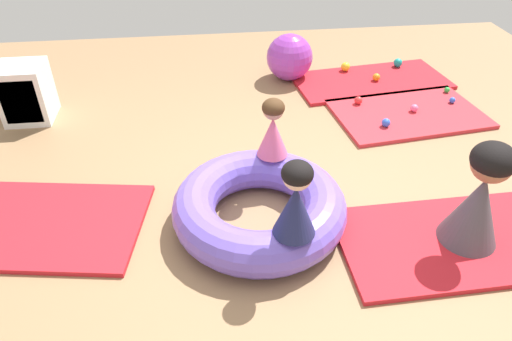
{
  "coord_description": "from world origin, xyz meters",
  "views": [
    {
      "loc": [
        -0.42,
        -2.63,
        2.35
      ],
      "look_at": [
        -0.08,
        0.13,
        0.34
      ],
      "focal_mm": 32.86,
      "sensor_mm": 36.0,
      "label": 1
    }
  ],
  "objects_px": {
    "play_ball_yellow": "(345,67)",
    "play_ball_teal": "(398,63)",
    "inflatable_cushion": "(259,207)",
    "child_in_navy": "(296,200)",
    "exercise_ball_large": "(290,57)",
    "play_ball_green": "(447,90)",
    "child_in_pink": "(273,128)",
    "adult_seated": "(481,196)",
    "storage_cube": "(25,94)",
    "play_ball_pink": "(414,108)",
    "play_ball_red": "(358,100)",
    "play_ball_blue": "(452,100)",
    "play_ball_blue_second": "(386,123)",
    "play_ball_orange": "(376,77)"
  },
  "relations": [
    {
      "from": "child_in_pink",
      "to": "play_ball_pink",
      "type": "xyz_separation_m",
      "value": [
        1.61,
        0.99,
        -0.46
      ]
    },
    {
      "from": "child_in_pink",
      "to": "play_ball_orange",
      "type": "height_order",
      "value": "child_in_pink"
    },
    {
      "from": "exercise_ball_large",
      "to": "adult_seated",
      "type": "bearing_deg",
      "value": -75.07
    },
    {
      "from": "inflatable_cushion",
      "to": "play_ball_yellow",
      "type": "distance_m",
      "value": 2.84
    },
    {
      "from": "play_ball_green",
      "to": "exercise_ball_large",
      "type": "relative_size",
      "value": 0.12
    },
    {
      "from": "exercise_ball_large",
      "to": "storage_cube",
      "type": "distance_m",
      "value": 2.8
    },
    {
      "from": "inflatable_cushion",
      "to": "child_in_navy",
      "type": "xyz_separation_m",
      "value": [
        0.16,
        -0.44,
        0.41
      ]
    },
    {
      "from": "child_in_pink",
      "to": "exercise_ball_large",
      "type": "relative_size",
      "value": 0.9
    },
    {
      "from": "child_in_navy",
      "to": "storage_cube",
      "type": "relative_size",
      "value": 0.94
    },
    {
      "from": "play_ball_red",
      "to": "play_ball_blue_second",
      "type": "distance_m",
      "value": 0.5
    },
    {
      "from": "child_in_navy",
      "to": "child_in_pink",
      "type": "height_order",
      "value": "child_in_navy"
    },
    {
      "from": "play_ball_yellow",
      "to": "play_ball_blue_second",
      "type": "relative_size",
      "value": 1.25
    },
    {
      "from": "play_ball_green",
      "to": "play_ball_red",
      "type": "xyz_separation_m",
      "value": [
        -1.04,
        -0.14,
        0.01
      ]
    },
    {
      "from": "play_ball_blue",
      "to": "play_ball_green",
      "type": "xyz_separation_m",
      "value": [
        0.05,
        0.24,
        -0.0
      ]
    },
    {
      "from": "child_in_navy",
      "to": "play_ball_teal",
      "type": "height_order",
      "value": "child_in_navy"
    },
    {
      "from": "play_ball_teal",
      "to": "exercise_ball_large",
      "type": "height_order",
      "value": "exercise_ball_large"
    },
    {
      "from": "play_ball_blue",
      "to": "play_ball_yellow",
      "type": "bearing_deg",
      "value": 133.83
    },
    {
      "from": "inflatable_cushion",
      "to": "exercise_ball_large",
      "type": "bearing_deg",
      "value": 74.91
    },
    {
      "from": "adult_seated",
      "to": "child_in_pink",
      "type": "bearing_deg",
      "value": 50.96
    },
    {
      "from": "play_ball_blue",
      "to": "play_ball_blue_second",
      "type": "bearing_deg",
      "value": -155.87
    },
    {
      "from": "child_in_navy",
      "to": "exercise_ball_large",
      "type": "height_order",
      "value": "child_in_navy"
    },
    {
      "from": "inflatable_cushion",
      "to": "play_ball_yellow",
      "type": "bearing_deg",
      "value": 61.59
    },
    {
      "from": "child_in_navy",
      "to": "play_ball_orange",
      "type": "height_order",
      "value": "child_in_navy"
    },
    {
      "from": "play_ball_green",
      "to": "storage_cube",
      "type": "distance_m",
      "value": 4.37
    },
    {
      "from": "inflatable_cushion",
      "to": "play_ball_pink",
      "type": "bearing_deg",
      "value": 39.0
    },
    {
      "from": "storage_cube",
      "to": "child_in_pink",
      "type": "bearing_deg",
      "value": -31.69
    },
    {
      "from": "play_ball_green",
      "to": "play_ball_teal",
      "type": "bearing_deg",
      "value": 111.1
    },
    {
      "from": "inflatable_cushion",
      "to": "play_ball_yellow",
      "type": "relative_size",
      "value": 11.98
    },
    {
      "from": "adult_seated",
      "to": "play_ball_blue_second",
      "type": "xyz_separation_m",
      "value": [
        -0.03,
        1.55,
        -0.34
      ]
    },
    {
      "from": "play_ball_pink",
      "to": "exercise_ball_large",
      "type": "xyz_separation_m",
      "value": [
        -1.11,
        1.02,
        0.18
      ]
    },
    {
      "from": "play_ball_green",
      "to": "inflatable_cushion",
      "type": "bearing_deg",
      "value": -141.85
    },
    {
      "from": "inflatable_cushion",
      "to": "adult_seated",
      "type": "bearing_deg",
      "value": -14.79
    },
    {
      "from": "play_ball_blue_second",
      "to": "exercise_ball_large",
      "type": "height_order",
      "value": "exercise_ball_large"
    },
    {
      "from": "inflatable_cushion",
      "to": "play_ball_blue_second",
      "type": "relative_size",
      "value": 15.0
    },
    {
      "from": "child_in_navy",
      "to": "child_in_pink",
      "type": "relative_size",
      "value": 1.12
    },
    {
      "from": "child_in_pink",
      "to": "play_ball_pink",
      "type": "height_order",
      "value": "child_in_pink"
    },
    {
      "from": "play_ball_green",
      "to": "play_ball_orange",
      "type": "bearing_deg",
      "value": 150.06
    },
    {
      "from": "play_ball_green",
      "to": "exercise_ball_large",
      "type": "xyz_separation_m",
      "value": [
        -1.64,
        0.64,
        0.19
      ]
    },
    {
      "from": "play_ball_blue_second",
      "to": "exercise_ball_large",
      "type": "relative_size",
      "value": 0.16
    },
    {
      "from": "play_ball_yellow",
      "to": "play_ball_green",
      "type": "relative_size",
      "value": 1.7
    },
    {
      "from": "child_in_navy",
      "to": "play_ball_green",
      "type": "bearing_deg",
      "value": 42.68
    },
    {
      "from": "play_ball_green",
      "to": "storage_cube",
      "type": "bearing_deg",
      "value": 179.77
    },
    {
      "from": "play_ball_teal",
      "to": "play_ball_pink",
      "type": "distance_m",
      "value": 1.13
    },
    {
      "from": "inflatable_cushion",
      "to": "storage_cube",
      "type": "xyz_separation_m",
      "value": [
        -2.07,
        1.82,
        0.12
      ]
    },
    {
      "from": "play_ball_orange",
      "to": "play_ball_green",
      "type": "bearing_deg",
      "value": -29.94
    },
    {
      "from": "play_ball_yellow",
      "to": "play_ball_teal",
      "type": "bearing_deg",
      "value": 3.62
    },
    {
      "from": "play_ball_orange",
      "to": "exercise_ball_large",
      "type": "relative_size",
      "value": 0.16
    },
    {
      "from": "play_ball_yellow",
      "to": "exercise_ball_large",
      "type": "relative_size",
      "value": 0.2
    },
    {
      "from": "play_ball_green",
      "to": "play_ball_yellow",
      "type": "bearing_deg",
      "value": 143.83
    },
    {
      "from": "play_ball_blue",
      "to": "play_ball_blue_second",
      "type": "xyz_separation_m",
      "value": [
        -0.86,
        -0.39,
        0.01
      ]
    }
  ]
}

